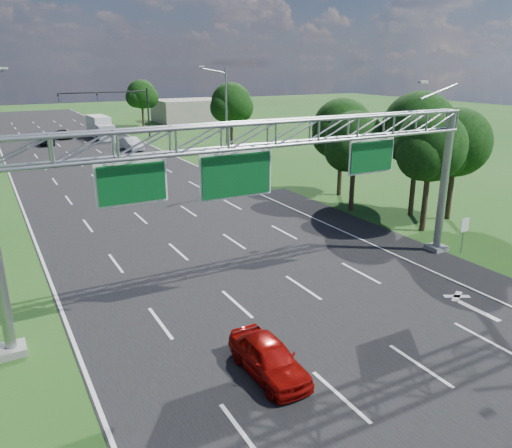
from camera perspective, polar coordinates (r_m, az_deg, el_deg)
ground at (r=39.69m, az=-12.00°, el=2.32°), size 220.00×220.00×0.00m
road at (r=39.69m, az=-12.00°, el=2.32°), size 18.00×180.00×0.02m
road_flare at (r=31.34m, az=15.60°, el=-2.16°), size 3.00×30.00×0.02m
sign_gantry at (r=22.11m, az=1.98°, el=8.76°), size 23.50×1.00×9.56m
regulatory_sign at (r=30.57m, az=22.72°, el=-0.44°), size 0.60×0.08×2.10m
traffic_signal at (r=74.22m, az=-14.95°, el=13.29°), size 12.21×0.24×7.00m
streetlight_r_mid at (r=51.95m, az=-3.61°, el=12.55°), size 2.97×0.22×10.16m
tree_cluster_right at (r=36.84m, az=15.86°, el=9.30°), size 9.91×14.60×8.68m
tree_verge_rd at (r=61.23m, az=-2.80°, el=13.43°), size 5.76×4.80×8.28m
tree_verge_re at (r=88.51m, az=-12.91°, el=14.11°), size 5.76×4.80×7.84m
building_right at (r=95.71m, az=-7.64°, el=12.73°), size 12.00×9.00×4.00m
red_coupe at (r=17.93m, az=1.47°, el=-15.00°), size 1.56×3.89×1.32m
car_queue_b at (r=78.49m, az=-21.13°, el=9.56°), size 2.03×4.33×1.20m
car_queue_c at (r=72.96m, az=-22.79°, el=8.98°), size 2.52×4.92×1.60m
car_queue_d at (r=65.02m, az=-14.06°, el=8.88°), size 2.07×4.85×1.56m
box_truck at (r=77.29m, az=-17.37°, el=10.49°), size 2.49×8.15×3.08m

